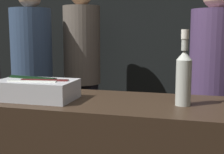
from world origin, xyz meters
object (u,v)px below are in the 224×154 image
Objects in this scene: ice_bin_with_bottles at (36,88)px; person_blond_tee at (82,66)px; person_in_hoodie at (32,71)px; white_wine_bottle at (184,74)px; person_grey_polo at (213,85)px.

person_blond_tee is at bearing 101.66° from ice_bin_with_bottles.
person_in_hoodie is at bearing 120.41° from ice_bin_with_bottles.
person_blond_tee is at bearing 126.28° from white_wine_bottle.
person_blond_tee reaches higher than white_wine_bottle.
person_in_hoodie is 1.03× the size of person_grey_polo.
person_in_hoodie is 0.50m from person_blond_tee.
person_in_hoodie is at bearing -85.87° from person_blond_tee.
person_in_hoodie is 0.98× the size of person_blond_tee.
person_grey_polo is (0.94, 1.00, -0.10)m from ice_bin_with_bottles.
white_wine_bottle is 0.98m from person_grey_polo.
ice_bin_with_bottles is 1.54m from person_blond_tee.
ice_bin_with_bottles is 0.23× the size of person_grey_polo.
person_in_hoodie is 1.65m from person_grey_polo.
person_grey_polo is (1.25, -0.51, -0.05)m from person_blond_tee.
ice_bin_with_bottles is 1.12× the size of white_wine_bottle.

